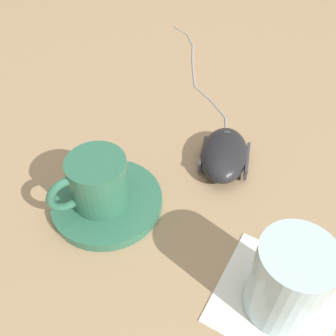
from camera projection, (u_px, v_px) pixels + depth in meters
The scene contains 7 objects.
ground_plane at pixel (212, 209), 0.48m from camera, with size 3.00×3.00×0.00m, color #9E7F5B.
saucer at pixel (107, 201), 0.48m from camera, with size 0.14×0.14×0.01m, color #2D664C.
coffee_cup at pixel (97, 182), 0.45m from camera, with size 0.10×0.07×0.07m.
computer_mouse at pixel (224, 154), 0.52m from camera, with size 0.12×0.10×0.04m.
mouse_cable at pixel (198, 71), 0.71m from camera, with size 0.26×0.29×0.00m.
napkin_under_glass at pixel (276, 299), 0.39m from camera, with size 0.12×0.12×0.00m, color silver.
drinking_glass at pixel (288, 280), 0.36m from camera, with size 0.07×0.07×0.10m, color silver.
Camera 1 is at (-0.27, -0.13, 0.38)m, focal length 40.00 mm.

